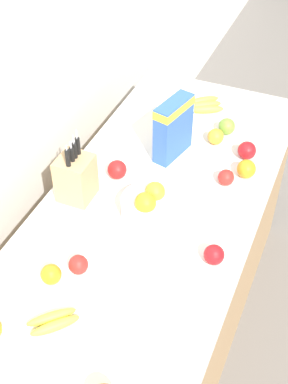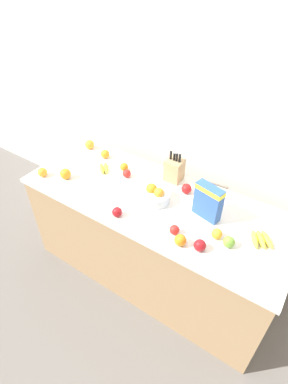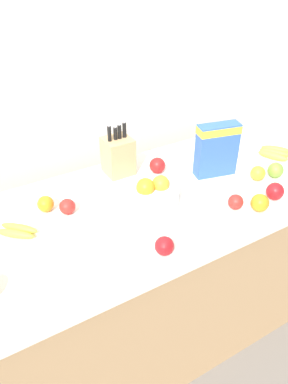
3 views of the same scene
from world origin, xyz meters
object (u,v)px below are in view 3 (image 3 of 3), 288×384
banana_bunch_left (17,231)px  apple_rear (157,165)px  apple_by_knife_block (276,170)px  apple_middle (236,202)px  fruit_bowl (153,194)px  apple_front (67,207)px  apple_rightmost (275,191)px  orange_front_center (260,203)px  apple_near_bananas (164,246)px  orange_by_cereal (258,173)px  cereal_box (217,148)px  knife_block (118,155)px  orange_mid_left (46,204)px  banana_bunch_right (275,153)px

banana_bunch_left → apple_rear: size_ratio=2.05×
apple_by_knife_block → apple_middle: bearing=-164.3°
fruit_bowl → apple_front: (-0.35, 0.12, -0.02)m
apple_by_knife_block → apple_front: apple_by_knife_block is taller
banana_bunch_left → apple_rightmost: size_ratio=2.08×
apple_rightmost → apple_middle: size_ratio=1.18×
banana_bunch_left → orange_front_center: bearing=-21.5°
apple_rightmost → orange_front_center: same height
banana_bunch_left → orange_front_center: (0.92, -0.36, 0.02)m
apple_near_bananas → apple_middle: size_ratio=1.09×
apple_rear → orange_by_cereal: apple_rear is taller
apple_near_bananas → orange_front_center: orange_front_center is taller
fruit_bowl → orange_by_cereal: size_ratio=3.12×
apple_rightmost → apple_middle: 0.20m
orange_by_cereal → apple_middle: bearing=-154.1°
apple_near_bananas → apple_front: size_ratio=1.07×
apple_near_bananas → apple_by_knife_block: size_ratio=0.97×
apple_middle → apple_front: size_ratio=0.97×
cereal_box → apple_rear: cereal_box is taller
cereal_box → knife_block: bearing=161.4°
banana_bunch_left → apple_middle: 0.90m
fruit_bowl → apple_front: 0.37m
cereal_box → apple_middle: cereal_box is taller
fruit_bowl → orange_front_center: size_ratio=2.87×
apple_middle → fruit_bowl: bearing=143.3°
orange_by_cereal → fruit_bowl: bearing=170.1°
apple_middle → cereal_box: bearing=69.0°
knife_block → cereal_box: knife_block is taller
apple_rightmost → orange_mid_left: size_ratio=1.11×
banana_bunch_left → apple_rear: apple_rear is taller
apple_front → apple_rear: bearing=10.0°
cereal_box → apple_front: (-0.73, 0.06, -0.11)m
banana_bunch_right → apple_rear: apple_rear is taller
banana_bunch_right → apple_front: apple_front is taller
apple_rightmost → apple_middle: apple_rightmost is taller
fruit_bowl → apple_by_knife_block: (0.62, -0.12, -0.01)m
fruit_bowl → apple_near_bananas: fruit_bowl is taller
apple_by_knife_block → apple_middle: (-0.33, -0.09, -0.00)m
cereal_box → apple_rightmost: (0.09, -0.30, -0.10)m
apple_front → orange_front_center: orange_front_center is taller
apple_by_knife_block → orange_front_center: (-0.26, -0.16, 0.00)m
banana_bunch_right → apple_rear: 0.65m
apple_middle → orange_by_cereal: orange_by_cereal is taller
orange_front_center → orange_mid_left: size_ratio=1.10×
apple_by_knife_block → apple_rear: bearing=145.2°
cereal_box → orange_by_cereal: cereal_box is taller
cereal_box → apple_near_bananas: (-0.51, -0.34, -0.11)m
apple_rightmost → orange_by_cereal: (0.05, 0.15, -0.00)m
cereal_box → apple_middle: (-0.10, -0.27, -0.11)m
apple_rear → orange_mid_left: size_ratio=1.12×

